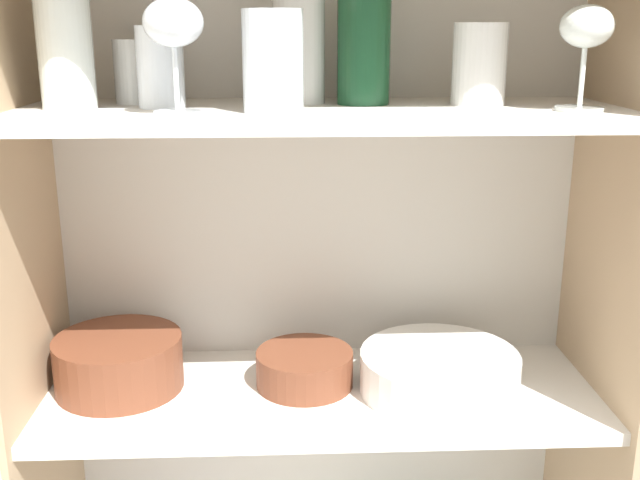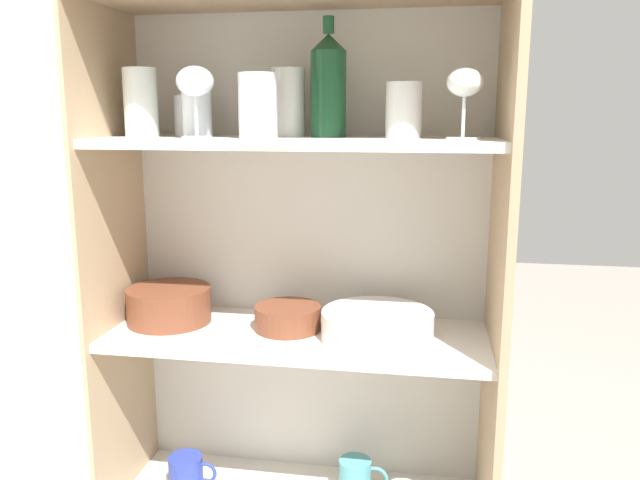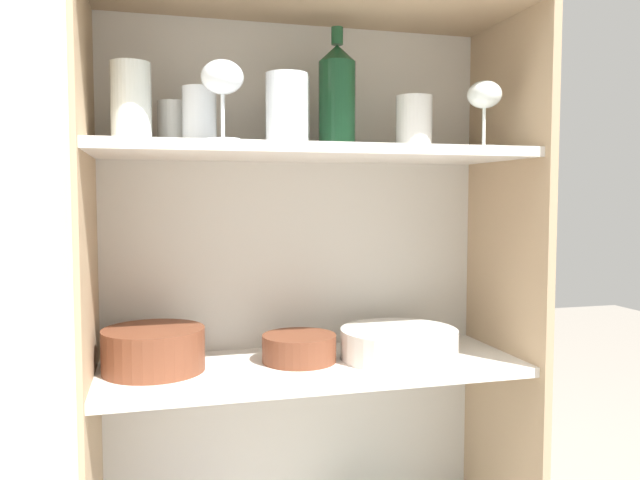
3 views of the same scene
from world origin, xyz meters
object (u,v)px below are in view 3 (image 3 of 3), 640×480
at_px(wine_bottle, 337,97).
at_px(serving_bowl_small, 299,347).
at_px(plate_stack_white, 399,344).
at_px(mixing_bowl_large, 154,348).

relative_size(wine_bottle, serving_bowl_small, 1.65).
bearing_deg(plate_stack_white, wine_bottle, 153.97).
relative_size(wine_bottle, mixing_bowl_large, 1.28).
xyz_separation_m(wine_bottle, plate_stack_white, (0.12, -0.06, -0.52)).
distance_m(wine_bottle, plate_stack_white, 0.54).
height_order(wine_bottle, mixing_bowl_large, wine_bottle).
distance_m(wine_bottle, mixing_bowl_large, 0.63).
bearing_deg(mixing_bowl_large, wine_bottle, 3.70).
xyz_separation_m(plate_stack_white, mixing_bowl_large, (-0.50, 0.03, 0.01)).
bearing_deg(serving_bowl_small, mixing_bowl_large, 179.22).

